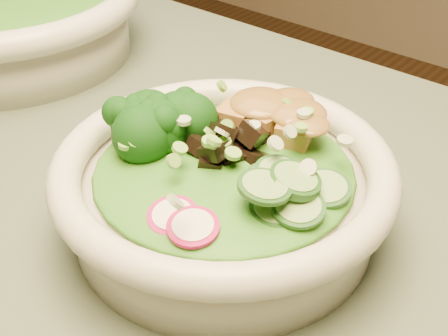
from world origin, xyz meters
The scene contains 10 objects.
salad_bowl centered at (-0.09, 0.09, 0.78)m, with size 0.24×0.24×0.06m.
side_bowl centered at (-0.46, 0.16, 0.79)m, with size 0.29×0.29×0.08m.
lettuce_bed centered at (-0.09, 0.09, 0.80)m, with size 0.18×0.18×0.02m, color #215C13.
broccoli_florets centered at (-0.14, 0.08, 0.82)m, with size 0.07×0.06×0.04m, color black, non-canonical shape.
radish_slices centered at (-0.09, 0.03, 0.81)m, with size 0.10×0.04×0.02m, color #A30C4D, non-canonical shape.
cucumber_slices centered at (-0.03, 0.08, 0.81)m, with size 0.06×0.06×0.03m, color #8ABA67, non-canonical shape.
mushroom_heap centered at (-0.09, 0.10, 0.82)m, with size 0.06×0.06×0.04m, color black, non-canonical shape.
tofu_cubes centered at (-0.09, 0.14, 0.81)m, with size 0.08×0.05×0.03m, color #AA7238, non-canonical shape.
peanut_sauce centered at (-0.09, 0.14, 0.83)m, with size 0.06×0.05×0.01m, color brown.
scallion_garnish centered at (-0.09, 0.09, 0.82)m, with size 0.17×0.17×0.02m, color #70AE3D, non-canonical shape.
Camera 1 is at (0.13, -0.18, 1.05)m, focal length 50.00 mm.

